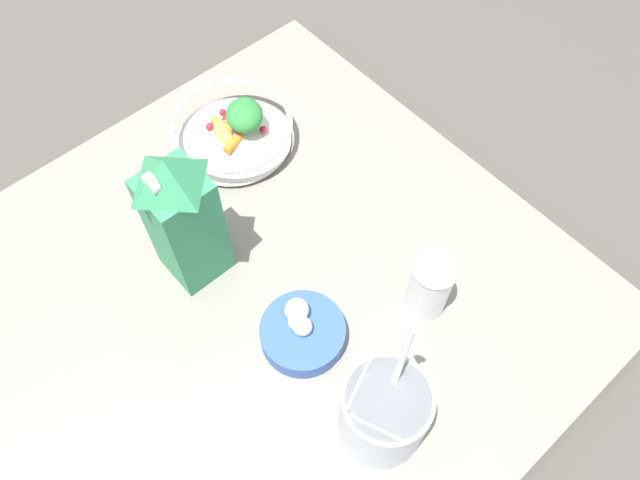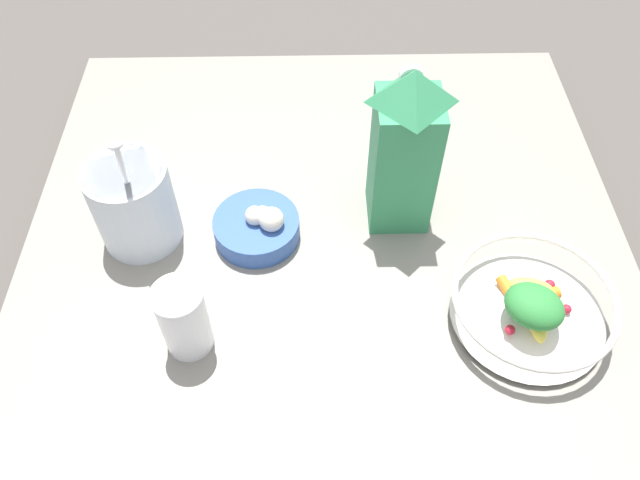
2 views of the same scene
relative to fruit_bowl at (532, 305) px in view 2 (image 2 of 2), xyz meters
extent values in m
plane|color=#4C4742|center=(0.28, -0.16, -0.07)|extent=(6.00, 6.00, 0.00)
cube|color=gray|center=(0.28, -0.16, -0.05)|extent=(0.93, 0.93, 0.03)
cylinder|color=silver|center=(0.00, 0.00, -0.03)|extent=(0.12, 0.12, 0.01)
cone|color=silver|center=(0.00, 0.00, -0.01)|extent=(0.22, 0.22, 0.04)
torus|color=silver|center=(0.00, 0.00, 0.02)|extent=(0.23, 0.23, 0.01)
ellipsoid|color=#EFD64C|center=(0.00, -0.02, 0.01)|extent=(0.07, 0.04, 0.03)
ellipsoid|color=#EFD64C|center=(0.00, 0.02, 0.01)|extent=(0.03, 0.08, 0.02)
cylinder|color=orange|center=(0.03, -0.02, 0.00)|extent=(0.03, 0.05, 0.02)
cylinder|color=orange|center=(-0.02, -0.01, 0.01)|extent=(0.05, 0.03, 0.02)
sphere|color=red|center=(-0.03, 0.00, 0.00)|extent=(0.01, 0.01, 0.01)
sphere|color=red|center=(0.04, 0.04, 0.00)|extent=(0.01, 0.01, 0.01)
sphere|color=red|center=(-0.03, -0.03, 0.00)|extent=(0.02, 0.02, 0.02)
sphere|color=red|center=(-0.04, 0.01, 0.00)|extent=(0.01, 0.01, 0.01)
sphere|color=red|center=(0.01, -0.01, 0.00)|extent=(0.02, 0.02, 0.02)
ellipsoid|color=#2D7F38|center=(0.01, 0.02, 0.03)|extent=(0.10, 0.10, 0.04)
cube|color=#338C59|center=(0.16, -0.20, 0.07)|extent=(0.09, 0.09, 0.22)
pyramid|color=#338C59|center=(0.16, -0.20, 0.21)|extent=(0.09, 0.09, 0.05)
cylinder|color=white|center=(0.16, -0.23, 0.21)|extent=(0.03, 0.01, 0.03)
cylinder|color=silver|center=(0.56, -0.17, 0.03)|extent=(0.12, 0.12, 0.14)
cylinder|color=white|center=(0.56, -0.17, 0.09)|extent=(0.11, 0.11, 0.03)
cylinder|color=silver|center=(0.55, -0.14, 0.12)|extent=(0.04, 0.06, 0.16)
ellipsoid|color=silver|center=(0.54, -0.11, 0.20)|extent=(0.02, 0.02, 0.01)
cylinder|color=white|center=(0.47, 0.03, 0.02)|extent=(0.06, 0.06, 0.12)
torus|color=white|center=(0.47, 0.03, 0.08)|extent=(0.07, 0.07, 0.01)
cylinder|color=#3356A3|center=(0.38, -0.16, -0.02)|extent=(0.13, 0.13, 0.04)
sphere|color=silver|center=(0.36, -0.15, 0.01)|extent=(0.04, 0.04, 0.04)
sphere|color=silver|center=(0.38, -0.16, 0.01)|extent=(0.03, 0.03, 0.03)
sphere|color=silver|center=(0.37, -0.16, 0.01)|extent=(0.03, 0.03, 0.03)
camera|label=1|loc=(0.68, -0.39, 0.88)|focal=35.00mm
camera|label=2|loc=(0.30, 0.45, 0.72)|focal=35.00mm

